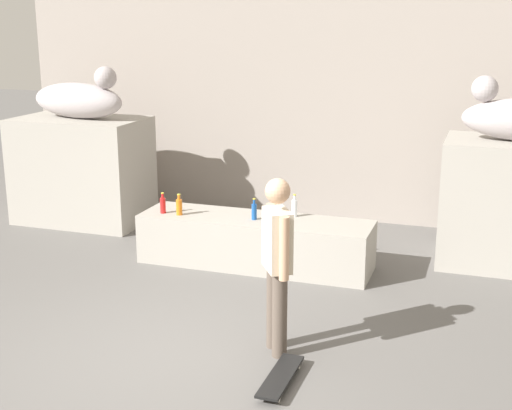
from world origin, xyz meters
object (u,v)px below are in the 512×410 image
bottle_red (163,205)px  skateboard (281,377)px  bottle_clear (294,207)px  skater (277,259)px  bottle_blue (254,211)px  bottle_orange (179,206)px  statue_reclining_left (80,99)px

bottle_red → skateboard: bearing=-47.8°
skateboard → bottle_clear: (-0.72, 2.97, 0.67)m
skater → bottle_red: skater is taller
bottle_clear → bottle_red: (-1.63, -0.38, -0.01)m
skater → skateboard: skater is taller
bottle_blue → bottle_orange: bearing=-173.8°
bottle_clear → bottle_red: size_ratio=1.06×
statue_reclining_left → skateboard: 6.00m
bottle_clear → bottle_blue: size_ratio=1.06×
bottle_blue → bottle_orange: (-0.96, -0.10, 0.00)m
statue_reclining_left → skater: 5.28m
skateboard → bottle_orange: size_ratio=2.96×
bottle_blue → bottle_red: size_ratio=1.00×
bottle_orange → skateboard: bearing=-50.6°
statue_reclining_left → skateboard: size_ratio=2.09×
skateboard → bottle_red: 3.56m
skateboard → bottle_blue: 3.00m
bottle_red → bottle_clear: bearing=13.2°
skater → bottle_orange: 2.78m
bottle_clear → bottle_orange: size_ratio=1.06×
bottle_blue → bottle_red: same height
skater → bottle_blue: size_ratio=6.21×
skateboard → bottle_orange: bottle_orange is taller
skater → bottle_orange: skater is taller
bottle_clear → bottle_orange: bottle_clear is taller
statue_reclining_left → bottle_clear: size_ratio=5.85×
skateboard → bottle_orange: 3.41m
skateboard → bottle_red: size_ratio=2.98×
bottle_clear → bottle_red: bearing=-166.8°
skater → bottle_red: (-2.14, 2.03, -0.19)m
bottle_clear → bottle_red: 1.67m
skateboard → bottle_blue: bottle_blue is taller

